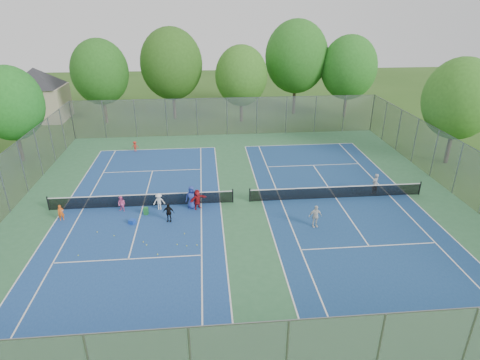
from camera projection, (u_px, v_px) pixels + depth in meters
name	position (u px, v px, depth m)	size (l,w,h in m)	color
ground	(241.00, 202.00, 28.94)	(120.00, 120.00, 0.00)	#2E541A
court_pad	(241.00, 202.00, 28.94)	(32.00, 32.00, 0.01)	#31683F
court_left	(143.00, 206.00, 28.35)	(10.97, 23.77, 0.01)	navy
court_right	(336.00, 198.00, 29.52)	(10.97, 23.77, 0.01)	navy
net_left	(142.00, 201.00, 28.16)	(12.87, 0.10, 0.91)	black
net_right	(336.00, 192.00, 29.34)	(12.87, 0.10, 0.91)	black
fence_north	(227.00, 117.00, 42.65)	(32.00, 0.10, 4.00)	gray
fence_west	(3.00, 186.00, 26.77)	(32.00, 0.10, 4.00)	gray
fence_east	(458.00, 169.00, 29.46)	(32.00, 0.10, 4.00)	gray
house	(36.00, 85.00, 47.16)	(11.03, 11.03, 7.30)	#B7A88C
tree_nw	(100.00, 72.00, 45.32)	(6.40, 6.40, 9.58)	#443326
tree_nl	(171.00, 64.00, 46.64)	(7.20, 7.20, 10.69)	#443326
tree_nc	(241.00, 76.00, 45.97)	(6.00, 6.00, 8.85)	#443326
tree_nr	(296.00, 57.00, 48.60)	(7.60, 7.60, 11.42)	#443326
tree_ne	(349.00, 68.00, 47.73)	(6.60, 6.60, 9.77)	#443326
tree_side_w	(10.00, 104.00, 34.27)	(5.60, 5.60, 8.47)	#443326
tree_side_e	(460.00, 99.00, 33.63)	(6.00, 6.00, 9.20)	#443326
ball_crate	(132.00, 222.00, 26.08)	(0.35, 0.35, 0.30)	#163FA8
ball_hopper	(146.00, 211.00, 27.15)	(0.27, 0.27, 0.53)	#248635
student_a	(61.00, 213.00, 26.33)	(0.40, 0.26, 1.10)	#F25C16
student_b	(122.00, 204.00, 27.47)	(0.54, 0.42, 1.12)	pink
student_c	(159.00, 202.00, 27.66)	(0.80, 0.46, 1.23)	white
student_d	(169.00, 213.00, 26.13)	(0.78, 0.32, 1.32)	black
student_e	(192.00, 197.00, 27.75)	(0.82, 0.53, 1.68)	#283B94
student_f	(197.00, 199.00, 27.73)	(1.34, 0.43, 1.45)	#A7171D
child_far_baseline	(135.00, 146.00, 38.44)	(0.65, 0.37, 1.01)	red
instructor	(375.00, 184.00, 29.84)	(0.60, 0.39, 1.64)	gray
teen_court_b	(315.00, 216.00, 25.49)	(0.89, 0.37, 1.52)	silver
tennis_ball_0	(147.00, 245.00, 23.79)	(0.07, 0.07, 0.07)	#D1EA36
tennis_ball_1	(78.00, 256.00, 22.82)	(0.07, 0.07, 0.07)	#B3D231
tennis_ball_2	(184.00, 234.00, 24.93)	(0.07, 0.07, 0.07)	gold
tennis_ball_3	(114.00, 236.00, 24.72)	(0.07, 0.07, 0.07)	#BBE034
tennis_ball_4	(143.00, 242.00, 24.09)	(0.07, 0.07, 0.07)	gold
tennis_ball_5	(187.00, 246.00, 23.70)	(0.07, 0.07, 0.07)	#B9DC33
tennis_ball_6	(197.00, 245.00, 23.77)	(0.07, 0.07, 0.07)	#D1E435
tennis_ball_7	(97.00, 232.00, 25.11)	(0.07, 0.07, 0.07)	yellow
tennis_ball_8	(158.00, 255.00, 22.90)	(0.07, 0.07, 0.07)	#D2F037
tennis_ball_9	(177.00, 245.00, 23.84)	(0.07, 0.07, 0.07)	#BAD832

